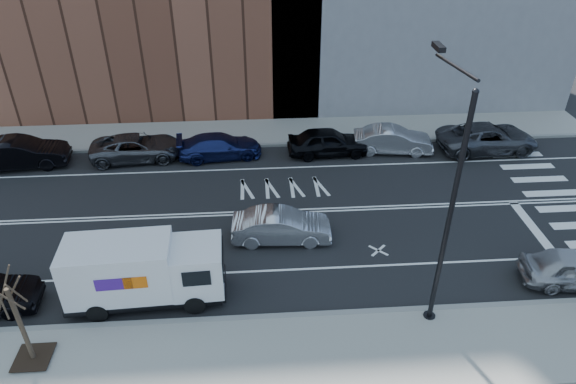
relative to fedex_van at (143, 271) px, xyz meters
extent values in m
plane|color=black|center=(3.61, 5.60, -1.42)|extent=(120.00, 120.00, 0.00)
cube|color=gray|center=(3.61, -3.20, -1.35)|extent=(44.00, 3.60, 0.15)
cube|color=gray|center=(3.61, 14.40, -1.35)|extent=(44.00, 3.60, 0.15)
cube|color=gray|center=(3.61, -1.40, -1.34)|extent=(44.00, 0.25, 0.17)
cube|color=gray|center=(3.61, 12.60, -1.34)|extent=(44.00, 0.25, 0.17)
cylinder|color=black|center=(10.61, -1.80, 3.08)|extent=(0.18, 0.18, 9.00)
cylinder|color=black|center=(10.61, -1.80, -1.32)|extent=(0.44, 0.44, 0.20)
sphere|color=black|center=(10.61, -1.80, 7.53)|extent=(0.20, 0.20, 0.20)
cylinder|color=black|center=(10.61, -0.10, 7.68)|extent=(0.11, 3.49, 0.48)
cube|color=black|center=(10.61, 1.60, 7.78)|extent=(0.25, 0.80, 0.18)
cube|color=#FFF2CC|center=(10.61, 1.60, 7.68)|extent=(0.18, 0.55, 0.03)
cube|color=black|center=(-3.39, -2.80, -1.19)|extent=(1.20, 1.20, 0.04)
cylinder|color=#382B1E|center=(-3.39, -2.80, 0.33)|extent=(0.16, 0.16, 3.20)
cylinder|color=#382B1E|center=(-3.14, -2.80, 1.73)|extent=(0.06, 0.80, 1.44)
cylinder|color=#382B1E|center=(-3.31, -2.56, 1.73)|extent=(0.81, 0.31, 1.19)
cylinder|color=#382B1E|center=(-3.59, -2.65, 1.73)|extent=(0.58, 0.76, 1.50)
cylinder|color=#382B1E|center=(-3.59, -2.95, 1.73)|extent=(0.47, 0.61, 1.37)
cylinder|color=#382B1E|center=(-3.31, -3.04, 1.73)|extent=(0.72, 0.29, 1.13)
cube|color=black|center=(-0.02, 0.00, -1.00)|extent=(5.88, 2.22, 0.28)
cube|color=white|center=(2.04, 0.09, 0.03)|extent=(1.96, 2.09, 1.87)
cube|color=black|center=(2.99, 0.13, 0.31)|extent=(0.13, 1.73, 0.89)
cube|color=black|center=(2.09, -0.93, 0.31)|extent=(1.03, 0.08, 0.66)
cube|color=black|center=(1.99, 1.11, 0.31)|extent=(1.03, 0.08, 0.66)
cube|color=black|center=(2.96, 0.13, -0.91)|extent=(0.22, 1.88, 0.33)
cube|color=white|center=(-0.86, -0.04, 0.21)|extent=(4.02, 2.23, 2.15)
cube|color=#47198C|center=(-0.81, -1.09, 0.35)|extent=(1.31, 0.08, 0.51)
cube|color=orange|center=(-0.06, -1.05, 0.35)|extent=(0.84, 0.06, 0.51)
cube|color=#47198C|center=(-0.91, 1.01, 0.35)|extent=(1.31, 0.08, 0.51)
cube|color=orange|center=(-0.16, 1.04, 0.35)|extent=(0.84, 0.06, 0.51)
cylinder|color=black|center=(1.89, -0.85, -1.03)|extent=(0.80, 0.30, 0.79)
cylinder|color=black|center=(1.81, 1.02, -1.03)|extent=(0.80, 0.30, 0.79)
cylinder|color=black|center=(-1.66, -1.01, -1.03)|extent=(0.80, 0.30, 0.79)
cylinder|color=black|center=(-1.74, 0.86, -1.03)|extent=(0.80, 0.30, 0.79)
imported|color=black|center=(-8.67, 11.10, -0.59)|extent=(5.24, 2.33, 1.67)
imported|color=#4A4B51|center=(-2.40, 11.57, -0.71)|extent=(5.33, 2.80, 1.43)
imported|color=navy|center=(2.31, 11.45, -0.73)|extent=(4.97, 2.46, 1.39)
imported|color=black|center=(8.57, 11.38, -0.63)|extent=(4.73, 2.07, 1.59)
imported|color=#B4B4B9|center=(12.41, 11.41, -0.67)|extent=(4.73, 2.13, 1.51)
imported|color=#44454B|center=(18.01, 11.21, -0.62)|extent=(5.90, 2.95, 1.61)
imported|color=silver|center=(5.40, 3.41, -0.70)|extent=(4.47, 1.73, 1.45)
camera|label=1|loc=(4.41, -15.02, 12.86)|focal=32.00mm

